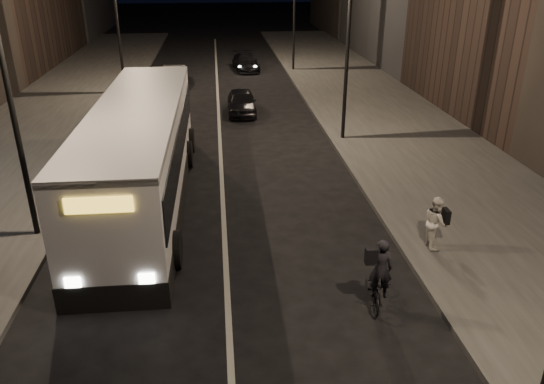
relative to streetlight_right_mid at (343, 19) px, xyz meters
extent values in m
plane|color=black|center=(-5.33, -12.00, -5.36)|extent=(180.00, 180.00, 0.00)
cube|color=#343432|center=(3.17, 2.00, -5.28)|extent=(7.00, 70.00, 0.16)
cube|color=#343432|center=(-13.83, 2.00, -5.28)|extent=(7.00, 70.00, 0.16)
cylinder|color=black|center=(0.27, 0.00, -1.20)|extent=(0.16, 0.16, 8.00)
cylinder|color=black|center=(0.27, 16.00, -1.20)|extent=(0.16, 0.16, 8.00)
cylinder|color=black|center=(-10.93, -8.00, -1.20)|extent=(0.16, 0.16, 8.00)
cylinder|color=black|center=(-10.93, 10.00, -1.20)|extent=(0.16, 0.16, 8.00)
cube|color=white|center=(-7.98, -5.66, -3.68)|extent=(2.73, 12.64, 3.36)
cube|color=black|center=(-7.98, -5.66, -3.21)|extent=(2.81, 12.22, 1.21)
cube|color=white|center=(-7.98, -5.66, -2.05)|extent=(2.75, 12.64, 0.19)
cube|color=gold|center=(-8.04, -11.97, -2.52)|extent=(1.47, 0.14, 0.37)
cylinder|color=black|center=(-9.33, -10.07, -4.84)|extent=(0.38, 1.05, 1.05)
cylinder|color=black|center=(-6.71, -10.09, -4.84)|extent=(0.38, 1.05, 1.05)
cylinder|color=black|center=(-9.26, -1.66, -4.84)|extent=(0.38, 1.05, 1.05)
cylinder|color=black|center=(-6.64, -1.68, -4.84)|extent=(0.38, 1.05, 1.05)
imported|color=black|center=(-1.73, -12.24, -4.94)|extent=(0.85, 1.68, 0.84)
imported|color=black|center=(-1.73, -12.44, -4.28)|extent=(0.62, 0.47, 1.54)
imported|color=silver|center=(0.60, -10.00, -4.43)|extent=(0.63, 0.78, 1.53)
imported|color=black|center=(-4.09, 5.09, -4.73)|extent=(1.55, 3.72, 1.26)
imported|color=#363538|center=(-8.04, 12.48, -4.70)|extent=(1.41, 4.00, 1.32)
imported|color=black|center=(-3.16, 16.81, -4.78)|extent=(2.04, 4.18, 1.17)
camera|label=1|loc=(-5.38, -22.71, 2.44)|focal=35.00mm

